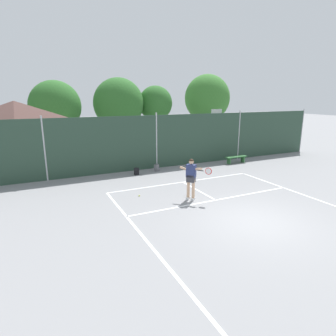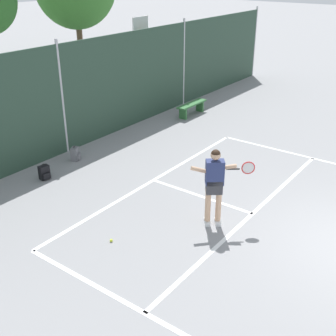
% 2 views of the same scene
% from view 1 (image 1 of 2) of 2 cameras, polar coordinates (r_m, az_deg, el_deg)
% --- Properties ---
extents(ground_plane, '(120.00, 120.00, 0.00)m').
position_cam_1_polar(ground_plane, '(11.04, 17.03, -10.26)').
color(ground_plane, gray).
extents(court_markings, '(8.30, 11.10, 0.01)m').
position_cam_1_polar(court_markings, '(11.47, 14.84, -9.13)').
color(court_markings, white).
rests_on(court_markings, ground).
extents(chainlink_fence, '(26.09, 0.09, 3.50)m').
position_cam_1_polar(chainlink_fence, '(17.93, -2.32, 5.25)').
color(chainlink_fence, '#284233').
rests_on(chainlink_fence, ground).
extents(basketball_hoop, '(0.90, 0.67, 3.55)m').
position_cam_1_polar(basketball_hoop, '(21.78, 9.58, 8.32)').
color(basketball_hoop, yellow).
rests_on(basketball_hoop, ground).
extents(clubhouse_building, '(6.05, 4.33, 4.21)m').
position_cam_1_polar(clubhouse_building, '(19.88, -27.94, 5.97)').
color(clubhouse_building, beige).
rests_on(clubhouse_building, ground).
extents(treeline_backdrop, '(27.24, 4.54, 6.82)m').
position_cam_1_polar(treeline_backdrop, '(27.93, -11.11, 12.93)').
color(treeline_backdrop, brown).
rests_on(treeline_backdrop, ground).
extents(tennis_player, '(1.01, 1.10, 1.85)m').
position_cam_1_polar(tennis_player, '(12.39, 4.71, -1.51)').
color(tennis_player, silver).
rests_on(tennis_player, ground).
extents(tennis_ball, '(0.07, 0.07, 0.07)m').
position_cam_1_polar(tennis_ball, '(13.14, -5.79, -5.55)').
color(tennis_ball, '#CCE033').
rests_on(tennis_ball, ground).
extents(backpack_black, '(0.30, 0.28, 0.46)m').
position_cam_1_polar(backpack_black, '(16.69, -6.34, -0.71)').
color(backpack_black, black).
rests_on(backpack_black, ground).
extents(backpack_grey, '(0.34, 0.33, 0.46)m').
position_cam_1_polar(backpack_grey, '(17.45, -2.29, 0.03)').
color(backpack_grey, slate).
rests_on(backpack_grey, ground).
extents(courtside_bench, '(1.60, 0.36, 0.48)m').
position_cam_1_polar(courtside_bench, '(20.00, 13.51, 1.96)').
color(courtside_bench, '#336B38').
rests_on(courtside_bench, ground).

